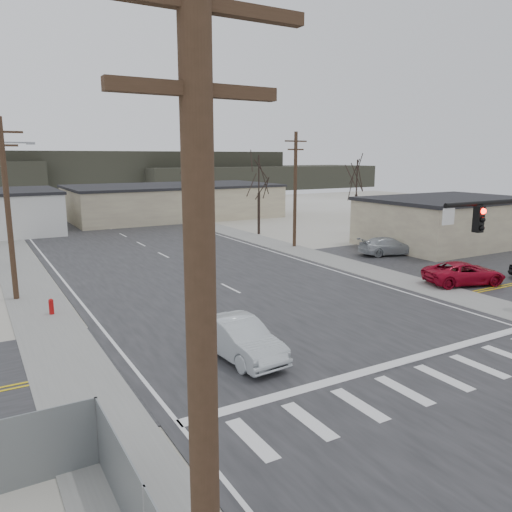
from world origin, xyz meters
The scene contains 24 objects.
ground centered at (0.00, 0.00, 0.00)m, with size 140.00×140.00×0.00m, color white.
main_road centered at (0.00, 15.00, 0.02)m, with size 18.00×110.00×0.05m, color black.
cross_road centered at (0.00, 0.00, 0.02)m, with size 90.00×10.00×0.04m, color black.
parking_lot centered at (20.00, 6.00, 0.02)m, with size 18.00×20.00×0.03m, color black.
sidewalk_left centered at (-10.60, 20.00, 0.03)m, with size 3.00×90.00×0.06m, color gray.
sidewalk_right centered at (10.60, 20.00, 0.03)m, with size 3.00×90.00×0.06m, color gray.
fire_hydrant centered at (-10.20, 8.00, 0.45)m, with size 0.24×0.24×0.87m.
building_right_far centered at (10.00, 44.00, 2.15)m, with size 26.30×14.30×4.30m.
building_lot centered at (24.00, 12.00, 2.16)m, with size 14.30×10.30×4.30m.
upole_left_a centered at (-11.50, -14.00, 5.22)m, with size 2.20×0.30×10.00m.
upole_left_b centered at (-11.50, 12.00, 5.22)m, with size 2.20×0.30×10.00m.
upole_right_a centered at (11.50, 18.00, 5.22)m, with size 2.20×0.30×10.00m.
upole_right_b centered at (11.50, 40.00, 5.22)m, with size 2.20×0.30×10.00m.
streetlight_main centered at (-10.80, 22.00, 5.09)m, with size 2.40×0.25×9.00m.
tree_right_mid centered at (12.50, 26.00, 5.93)m, with size 3.74×3.74×8.33m.
tree_right_far centered at (15.00, 52.00, 5.58)m, with size 3.52×3.52×7.84m.
tree_lot centered at (22.00, 22.00, 5.58)m, with size 3.52×3.52×7.84m.
hill_center centered at (15.00, 96.00, 4.50)m, with size 80.00×18.00×9.00m, color #333026.
hill_right centered at (50.00, 90.00, 2.75)m, with size 60.00×18.00×5.50m, color #333026.
sedan_crossing centered at (-4.55, -1.62, 0.84)m, with size 1.68×4.82×1.59m, color #B2B9BD.
car_far_a centered at (1.88, 45.73, 0.84)m, with size 2.21×5.44×1.58m, color black.
car_far_b centered at (-5.47, 50.16, 0.69)m, with size 1.52×3.77×1.29m, color black.
car_parked_red centered at (13.18, 1.62, 0.73)m, with size 2.33×5.04×1.40m, color maroon.
car_parked_silver centered at (15.98, 10.98, 0.75)m, with size 2.00×4.92×1.43m, color #9EA4A8.
Camera 1 is at (-13.32, -18.20, 7.93)m, focal length 35.00 mm.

